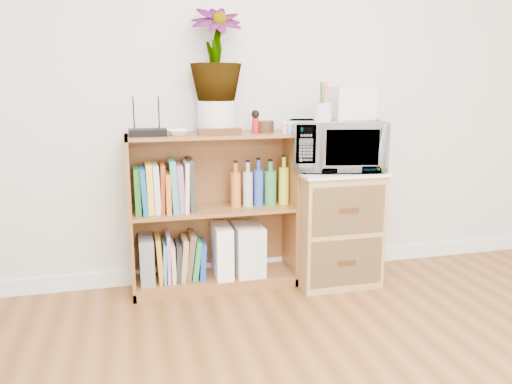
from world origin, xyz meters
name	(u,v)px	position (x,y,z in m)	size (l,w,h in m)	color
skirting_board	(263,265)	(0.00, 2.24, 0.05)	(4.00, 0.02, 0.10)	white
bookshelf	(214,212)	(-0.35, 2.10, 0.47)	(1.00, 0.30, 0.95)	brown
wicker_unit	(333,227)	(0.40, 2.02, 0.35)	(0.50, 0.45, 0.70)	#9E7542
microwave	(336,145)	(0.40, 2.02, 0.87)	(0.54, 0.37, 0.30)	silver
pen_cup	(323,113)	(0.26, 1.92, 1.07)	(0.10, 0.10, 0.11)	silver
small_appliance	(351,103)	(0.52, 2.10, 1.12)	(0.25, 0.21, 0.20)	silver
router	(148,132)	(-0.72, 2.08, 0.97)	(0.21, 0.14, 0.04)	black
white_bowl	(178,132)	(-0.55, 2.07, 0.97)	(0.13, 0.13, 0.03)	white
plant_pot	(217,117)	(-0.32, 2.12, 1.04)	(0.22, 0.22, 0.19)	silver
potted_plant	(216,54)	(-0.32, 2.12, 1.40)	(0.30, 0.30, 0.53)	#3D752F
trinket_box	(220,132)	(-0.32, 2.00, 0.97)	(0.25, 0.06, 0.04)	#3D1D10
kokeshi_doll	(255,126)	(-0.10, 2.06, 1.00)	(0.04, 0.04, 0.09)	#A51414
wooden_bowl	(264,127)	(-0.03, 2.11, 0.98)	(0.12, 0.12, 0.07)	#331C0D
paint_jars	(290,128)	(0.10, 2.01, 0.98)	(0.12, 0.04, 0.06)	pink
file_box	(147,259)	(-0.76, 2.10, 0.21)	(0.08, 0.22, 0.28)	slate
magazine_holder_left	(222,250)	(-0.30, 2.09, 0.23)	(0.10, 0.26, 0.32)	white
magazine_holder_mid	(242,249)	(-0.17, 2.09, 0.23)	(0.10, 0.25, 0.31)	white
magazine_holder_right	(254,248)	(-0.10, 2.09, 0.23)	(0.10, 0.25, 0.31)	silver
cookbooks	(165,188)	(-0.64, 2.10, 0.64)	(0.34, 0.20, 0.31)	#1E7321
liquor_bottles	(267,183)	(-0.02, 2.10, 0.64)	(0.44, 0.07, 0.30)	orange
lower_books	(180,258)	(-0.56, 2.10, 0.20)	(0.30, 0.19, 0.29)	#C68B22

